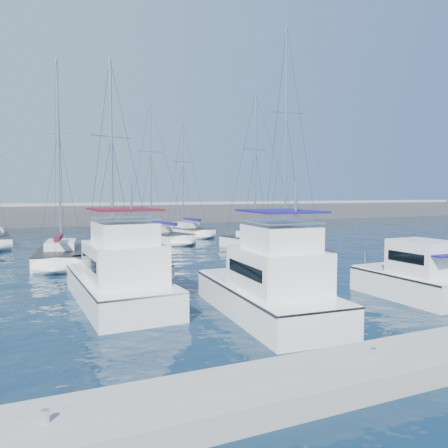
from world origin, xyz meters
name	(u,v)px	position (x,y,z in m)	size (l,w,h in m)	color
ground	(213,293)	(0.00, 0.00, 0.00)	(220.00, 220.00, 0.00)	black
breakwater	(86,218)	(0.00, 52.00, 1.05)	(160.00, 6.00, 4.45)	#424244
dock	(373,368)	(0.00, -11.00, 0.30)	(40.00, 2.20, 0.60)	gray
dock_cleat_near_port	(45,416)	(-8.00, -11.00, 0.72)	(0.16, 0.16, 0.25)	silver
dock_cleat_centre	(373,353)	(0.00, -11.00, 0.72)	(0.16, 0.16, 0.25)	silver
motor_yacht_port_inner	(121,279)	(-4.57, -0.41, 1.13)	(3.79, 8.76, 4.69)	white
motor_yacht_stbd_inner	(270,289)	(0.47, -4.79, 1.13)	(3.81, 8.49, 4.69)	white
motor_yacht_stbd_outer	(413,279)	(8.07, -4.93, 0.94)	(2.55, 5.42, 3.20)	white
sailboat_mid_b	(61,255)	(-6.22, 13.12, 0.52)	(4.07, 8.40, 14.73)	white
sailboat_mid_c	(119,268)	(-3.40, 6.37, 0.51)	(4.92, 7.96, 13.21)	white
sailboat_mid_d	(289,251)	(9.75, 8.33, 0.56)	(4.20, 8.66, 17.81)	white
sailboat_mid_e	(261,244)	(10.32, 13.77, 0.51)	(4.56, 9.15, 14.04)	white
sailboat_back_b	(156,236)	(3.77, 24.28, 0.51)	(5.71, 10.11, 14.82)	white
sailboat_back_c	(186,231)	(8.52, 28.40, 0.52)	(4.56, 7.98, 13.72)	white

